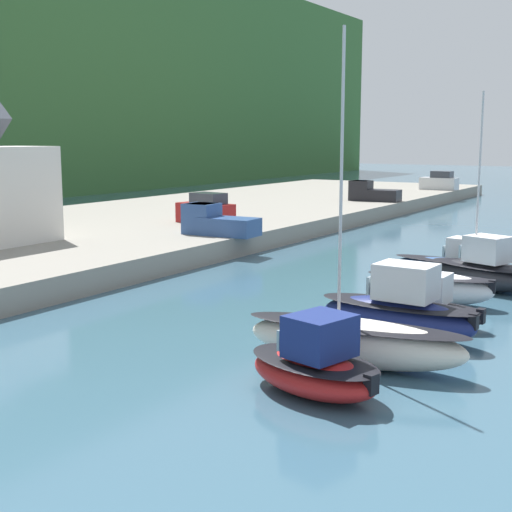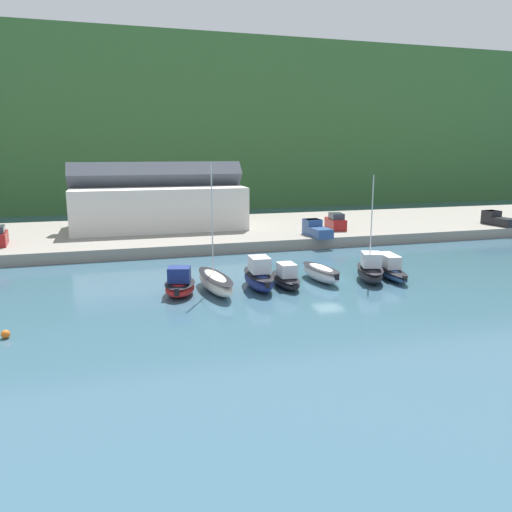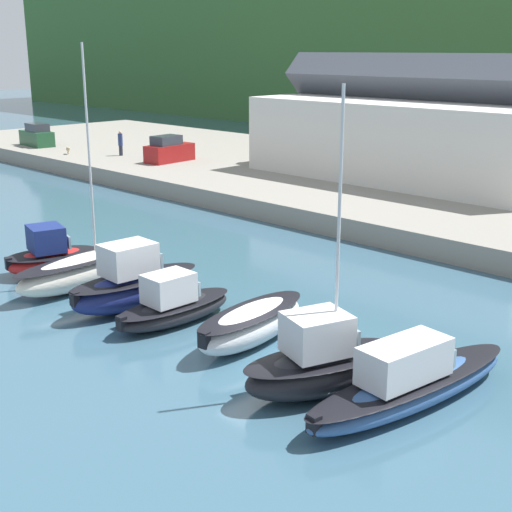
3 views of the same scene
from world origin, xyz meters
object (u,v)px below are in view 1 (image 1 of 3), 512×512
moored_boat_3 (420,306)px  pickup_truck_0 (371,192)px  moored_boat_0 (315,366)px  parked_car_1 (440,182)px  moored_boat_1 (354,340)px  pickup_truck_1 (215,221)px  moored_boat_2 (399,311)px  moored_boat_5 (482,270)px  moored_boat_4 (430,287)px  parked_car_0 (206,210)px  moored_boat_6 (471,265)px

moored_boat_3 → pickup_truck_0: (37.45, 17.69, 1.34)m
moored_boat_0 → parked_car_1: parked_car_1 is taller
moored_boat_1 → moored_boat_3: bearing=-6.2°
pickup_truck_0 → moored_boat_3: bearing=-158.9°
pickup_truck_1 → moored_boat_2: bearing=-129.5°
moored_boat_0 → parked_car_1: (64.62, 16.71, 1.32)m
parked_car_1 → moored_boat_1: bearing=-163.1°
moored_boat_2 → moored_boat_5: bearing=0.3°
moored_boat_3 → moored_boat_1: bearing=-179.2°
moored_boat_4 → parked_car_1: parked_car_1 is taller
moored_boat_0 → parked_car_0: 31.07m
parked_car_0 → parked_car_1: size_ratio=1.04×
moored_boat_3 → pickup_truck_0: bearing=26.5°
moored_boat_6 → parked_car_0: size_ratio=1.94×
moored_boat_3 → parked_car_0: parked_car_0 is taller
parked_car_1 → pickup_truck_1: size_ratio=0.88×
moored_boat_0 → moored_boat_6: (19.24, 0.81, -0.10)m
moored_boat_6 → moored_boat_5: bearing=-145.6°
moored_boat_1 → parked_car_0: moored_boat_1 is taller
moored_boat_0 → parked_car_0: parked_car_0 is taller
moored_boat_3 → parked_car_0: 24.97m
moored_boat_3 → moored_boat_4: size_ratio=0.92×
pickup_truck_0 → moored_boat_2: bearing=-160.3°
moored_boat_4 → pickup_truck_1: pickup_truck_1 is taller
moored_boat_3 → moored_boat_6: (10.18, 0.76, 0.02)m
parked_car_0 → moored_boat_3: bearing=-116.7°
pickup_truck_1 → moored_boat_1: bearing=-137.1°
moored_boat_2 → moored_boat_4: moored_boat_2 is taller
parked_car_1 → pickup_truck_1: parked_car_1 is taller
moored_boat_5 → moored_boat_6: size_ratio=1.09×
moored_boat_1 → pickup_truck_1: 22.93m
moored_boat_4 → pickup_truck_0: pickup_truck_0 is taller
moored_boat_6 → parked_car_1: 48.10m
moored_boat_0 → moored_boat_6: moored_boat_0 is taller
moored_boat_6 → pickup_truck_0: size_ratio=1.76×
moored_boat_2 → moored_boat_3: bearing=3.4°
moored_boat_5 → moored_boat_1: bearing=-162.9°
parked_car_0 → parked_car_1: bearing=3.0°
parked_car_0 → moored_boat_5: bearing=-99.0°
moored_boat_0 → parked_car_1: size_ratio=1.12×
moored_boat_4 → parked_car_0: 22.47m
moored_boat_3 → parked_car_0: (14.27, 20.44, 1.44)m
moored_boat_0 → pickup_truck_1: (18.82, 16.57, 1.23)m
parked_car_0 → pickup_truck_0: size_ratio=0.91×
moored_boat_1 → moored_boat_4: bearing=-1.6°
moored_boat_4 → parked_car_1: 54.41m
moored_boat_0 → moored_boat_2: (6.62, 0.01, 0.19)m
moored_boat_3 → pickup_truck_1: size_ratio=1.09×
moored_boat_2 → pickup_truck_1: 20.60m
moored_boat_1 → pickup_truck_1: (15.91, 16.47, 1.22)m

